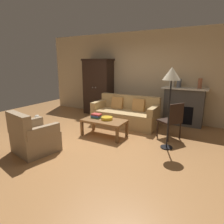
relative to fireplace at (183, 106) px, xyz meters
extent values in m
plane|color=#B27A47|center=(-1.55, -2.30, -0.57)|extent=(9.60, 9.60, 0.00)
cube|color=beige|center=(-1.55, 0.25, 0.83)|extent=(7.20, 0.10, 2.80)
cube|color=#4C4947|center=(0.00, 0.00, -0.03)|extent=(1.10, 0.36, 1.08)
cube|color=black|center=(0.00, -0.18, -0.23)|extent=(0.60, 0.01, 0.52)
cube|color=white|center=(0.00, -0.02, 0.53)|extent=(1.26, 0.48, 0.04)
cube|color=black|center=(-2.95, -0.08, 0.38)|extent=(1.00, 0.52, 1.89)
cube|color=black|center=(-2.95, -0.08, 1.35)|extent=(1.06, 0.55, 0.06)
sphere|color=#ADAFB5|center=(-3.01, -0.35, 0.42)|extent=(0.04, 0.04, 0.04)
sphere|color=#ADAFB5|center=(-2.89, -0.35, 0.42)|extent=(0.04, 0.04, 0.04)
cube|color=tan|center=(-1.49, -0.89, -0.35)|extent=(1.91, 0.87, 0.44)
cube|color=tan|center=(-1.50, -0.55, 0.08)|extent=(1.90, 0.21, 0.42)
cube|color=tan|center=(-2.37, -0.90, -0.02)|extent=(0.17, 0.80, 0.22)
cube|color=tan|center=(-0.61, -0.88, -0.02)|extent=(0.17, 0.80, 0.22)
cube|color=tan|center=(-1.85, -0.70, 0.04)|extent=(0.36, 0.19, 0.37)
cube|color=tan|center=(-1.15, -0.69, 0.04)|extent=(0.36, 0.19, 0.37)
cube|color=olive|center=(-1.57, -1.93, -0.17)|extent=(1.10, 0.60, 0.05)
cube|color=brown|center=(-2.08, -2.19, -0.38)|extent=(0.06, 0.06, 0.37)
cube|color=brown|center=(-1.06, -2.19, -0.38)|extent=(0.06, 0.06, 0.37)
cube|color=brown|center=(-2.08, -1.67, -0.38)|extent=(0.06, 0.06, 0.37)
cube|color=brown|center=(-1.06, -1.67, -0.38)|extent=(0.06, 0.06, 0.37)
cylinder|color=gold|center=(-1.52, -1.89, -0.11)|extent=(0.29, 0.29, 0.07)
cube|color=#427A4C|center=(-1.85, -1.88, -0.13)|extent=(0.25, 0.19, 0.03)
cube|color=#38569E|center=(-1.85, -1.88, -0.10)|extent=(0.25, 0.18, 0.05)
cube|color=#B73833|center=(-1.84, -1.87, -0.06)|extent=(0.24, 0.17, 0.04)
cylinder|color=beige|center=(-0.38, -0.02, 0.66)|extent=(0.15, 0.15, 0.21)
cylinder|color=#565B66|center=(-0.18, -0.02, 0.67)|extent=(0.13, 0.13, 0.24)
cylinder|color=#A86042|center=(0.38, -0.02, 0.69)|extent=(0.11, 0.11, 0.28)
cube|color=#997F60|center=(-2.35, -3.40, -0.36)|extent=(0.90, 0.90, 0.42)
cube|color=#997F60|center=(-2.41, -3.70, 0.08)|extent=(0.78, 0.31, 0.46)
cube|color=#997F60|center=(-2.02, -3.47, -0.05)|extent=(0.26, 0.71, 0.20)
cube|color=#997F60|center=(-2.67, -3.33, -0.05)|extent=(0.26, 0.71, 0.20)
cube|color=black|center=(-0.11, -1.27, -0.14)|extent=(0.61, 0.61, 0.04)
cylinder|color=black|center=(-0.16, -1.01, -0.36)|extent=(0.04, 0.04, 0.41)
cylinder|color=black|center=(-0.37, -1.33, -0.36)|extent=(0.04, 0.04, 0.41)
cylinder|color=black|center=(0.16, -1.22, -0.36)|extent=(0.04, 0.04, 0.41)
cylinder|color=black|center=(-0.05, -1.54, -0.36)|extent=(0.04, 0.04, 0.41)
cube|color=black|center=(0.06, -1.38, 0.11)|extent=(0.28, 0.39, 0.45)
cylinder|color=black|center=(0.01, -1.90, -0.56)|extent=(0.26, 0.26, 0.02)
cylinder|color=black|center=(0.01, -1.90, 0.18)|extent=(0.03, 0.03, 1.50)
cone|color=beige|center=(0.01, -1.90, 1.04)|extent=(0.36, 0.36, 0.26)
ellipsoid|color=beige|center=(-3.47, -2.57, -0.32)|extent=(0.33, 0.45, 0.22)
sphere|color=beige|center=(-3.56, -2.34, -0.26)|extent=(0.15, 0.15, 0.15)
cylinder|color=beige|center=(-3.57, -2.47, -0.50)|extent=(0.06, 0.06, 0.14)
cylinder|color=beige|center=(-3.46, -2.43, -0.50)|extent=(0.06, 0.06, 0.14)
cylinder|color=beige|center=(-3.48, -2.70, -0.50)|extent=(0.06, 0.06, 0.14)
cylinder|color=beige|center=(-3.38, -2.66, -0.50)|extent=(0.06, 0.06, 0.14)
sphere|color=beige|center=(-3.39, -2.78, -0.30)|extent=(0.06, 0.06, 0.06)
camera|label=1|loc=(0.90, -5.93, 1.24)|focal=31.15mm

